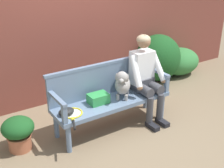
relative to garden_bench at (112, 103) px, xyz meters
The scene contains 14 objects.
ground_plane 0.40m from the garden_bench, ahead, with size 40.00×40.00×0.00m, color #7A664C.
brick_garden_fence 1.70m from the garden_bench, 90.00° to the left, with size 8.00×0.30×2.78m, color brown.
hedge_bush_far_left 2.58m from the garden_bench, 23.38° to the left, with size 0.95×0.76×0.57m, color #337538.
hedge_bush_far_right 2.05m from the garden_bench, 30.05° to the left, with size 0.94×0.88×0.95m, color #194C1E.
garden_bench is the anchor object (origin of this frame).
bench_backrest 0.39m from the garden_bench, 90.00° to the left, with size 1.81×0.06×0.50m.
bench_armrest_left_end 0.89m from the garden_bench, behind, with size 0.06×0.53×0.28m.
bench_armrest_right_end 0.89m from the garden_bench, ahead, with size 0.06×0.53×0.28m.
person_seated 0.67m from the garden_bench, ahead, with size 0.56×0.66×1.33m.
dog_on_bench 0.33m from the garden_bench, 17.45° to the right, with size 0.39×0.43×0.47m.
tennis_racket 0.69m from the garden_bench, behind, with size 0.37×0.58×0.03m.
baseball_glove 0.75m from the garden_bench, behind, with size 0.22×0.17×0.09m, color black.
sports_bag 0.25m from the garden_bench, behind, with size 0.28×0.20×0.14m, color #2D8E42.
potted_plant 1.36m from the garden_bench, behind, with size 0.43×0.43×0.47m.
Camera 1 is at (-2.07, -3.20, 2.43)m, focal length 47.09 mm.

